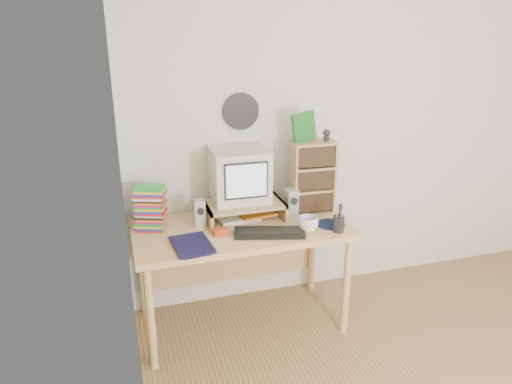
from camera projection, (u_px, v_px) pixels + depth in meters
back_wall at (362, 128)px, 3.69m from camera, size 3.50×0.00×3.50m
left_wall at (138, 279)px, 1.64m from camera, size 0.00×3.50×3.50m
curtain at (141, 243)px, 2.12m from camera, size 0.00×2.20×2.20m
wall_disc at (241, 111)px, 3.35m from camera, size 0.25×0.02×0.25m
desk at (239, 240)px, 3.36m from camera, size 1.40×0.70×0.75m
monitor_riser at (244, 206)px, 3.32m from camera, size 0.52×0.30×0.12m
crt_monitor at (241, 176)px, 3.29m from camera, size 0.38×0.38×0.35m
speaker_left at (200, 213)px, 3.21m from camera, size 0.07×0.07×0.18m
speaker_right at (292, 203)px, 3.36m from camera, size 0.08×0.08×0.20m
keyboard at (270, 233)px, 3.12m from camera, size 0.46×0.26×0.03m
dvd_stack at (151, 210)px, 3.17m from camera, size 0.21×0.18×0.26m
cd_rack at (312, 177)px, 3.41m from camera, size 0.31×0.17×0.50m
mug at (308, 224)px, 3.16m from camera, size 0.13×0.13×0.10m
diary at (174, 246)px, 2.92m from camera, size 0.28×0.22×0.05m
mousepad at (331, 224)px, 3.27m from camera, size 0.20×0.20×0.00m
pen_cup at (339, 221)px, 3.15m from camera, size 0.09×0.09×0.15m
papers at (244, 215)px, 3.37m from camera, size 0.30×0.24×0.04m
red_box at (221, 232)px, 3.12m from camera, size 0.09×0.06×0.04m
game_box at (304, 127)px, 3.28m from camera, size 0.16×0.05×0.20m
webcam at (327, 135)px, 3.32m from camera, size 0.05×0.05×0.08m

